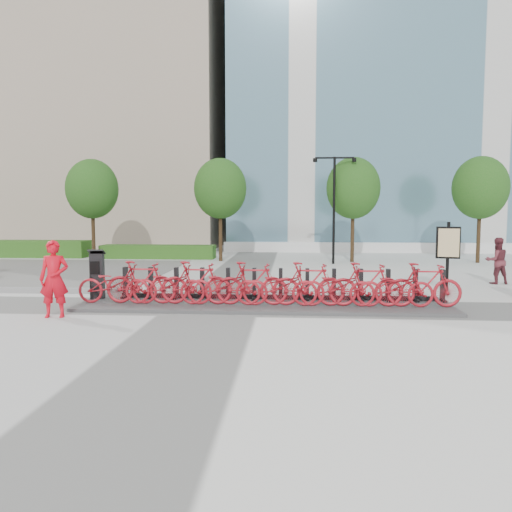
# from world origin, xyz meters

# --- Properties ---
(ground) EXTENTS (120.00, 120.00, 0.00)m
(ground) POSITION_xyz_m (0.00, 0.00, 0.00)
(ground) COLOR silver
(tan_building) EXTENTS (26.00, 16.00, 30.00)m
(tan_building) POSITION_xyz_m (-16.00, 26.00, 15.00)
(tan_building) COLOR gray
(tan_building) RESTS_ON ground
(glass_building) EXTENTS (32.00, 16.00, 24.00)m
(glass_building) POSITION_xyz_m (14.00, 26.00, 12.00)
(glass_building) COLOR slate
(glass_building) RESTS_ON ground
(hedge_b) EXTENTS (6.00, 1.20, 0.70)m
(hedge_b) POSITION_xyz_m (-5.00, 13.20, 0.35)
(hedge_b) COLOR #255218
(hedge_b) RESTS_ON ground
(tree_0) EXTENTS (2.60, 2.60, 5.10)m
(tree_0) POSITION_xyz_m (-8.00, 12.00, 3.59)
(tree_0) COLOR #432E19
(tree_0) RESTS_ON ground
(tree_1) EXTENTS (2.60, 2.60, 5.10)m
(tree_1) POSITION_xyz_m (-1.50, 12.00, 3.59)
(tree_1) COLOR #432E19
(tree_1) RESTS_ON ground
(tree_2) EXTENTS (2.60, 2.60, 5.10)m
(tree_2) POSITION_xyz_m (5.00, 12.00, 3.59)
(tree_2) COLOR #432E19
(tree_2) RESTS_ON ground
(tree_3) EXTENTS (2.60, 2.60, 5.10)m
(tree_3) POSITION_xyz_m (11.00, 12.00, 3.59)
(tree_3) COLOR #432E19
(tree_3) RESTS_ON ground
(streetlamp) EXTENTS (2.00, 0.20, 5.00)m
(streetlamp) POSITION_xyz_m (4.00, 11.00, 3.13)
(streetlamp) COLOR black
(streetlamp) RESTS_ON ground
(dock_pad) EXTENTS (9.60, 2.40, 0.08)m
(dock_pad) POSITION_xyz_m (1.30, 0.30, 0.04)
(dock_pad) COLOR #474748
(dock_pad) RESTS_ON ground
(dock_rail_posts) EXTENTS (8.74, 0.50, 0.85)m
(dock_rail_posts) POSITION_xyz_m (1.72, 0.77, 0.51)
(dock_rail_posts) COLOR black
(dock_rail_posts) RESTS_ON dock_pad
(bike_0) EXTENTS (1.90, 0.66, 1.00)m
(bike_0) POSITION_xyz_m (-2.60, -0.05, 0.58)
(bike_0) COLOR maroon
(bike_0) RESTS_ON dock_pad
(bike_1) EXTENTS (1.85, 0.52, 1.11)m
(bike_1) POSITION_xyz_m (-1.88, -0.05, 0.64)
(bike_1) COLOR maroon
(bike_1) RESTS_ON dock_pad
(bike_2) EXTENTS (1.90, 0.66, 1.00)m
(bike_2) POSITION_xyz_m (-1.16, -0.05, 0.58)
(bike_2) COLOR maroon
(bike_2) RESTS_ON dock_pad
(bike_3) EXTENTS (1.85, 0.52, 1.11)m
(bike_3) POSITION_xyz_m (-0.44, -0.05, 0.64)
(bike_3) COLOR maroon
(bike_3) RESTS_ON dock_pad
(bike_4) EXTENTS (1.90, 0.66, 1.00)m
(bike_4) POSITION_xyz_m (0.28, -0.05, 0.58)
(bike_4) COLOR maroon
(bike_4) RESTS_ON dock_pad
(bike_5) EXTENTS (1.85, 0.52, 1.11)m
(bike_5) POSITION_xyz_m (1.00, -0.05, 0.64)
(bike_5) COLOR maroon
(bike_5) RESTS_ON dock_pad
(bike_6) EXTENTS (1.90, 0.66, 1.00)m
(bike_6) POSITION_xyz_m (1.72, -0.05, 0.58)
(bike_6) COLOR maroon
(bike_6) RESTS_ON dock_pad
(bike_7) EXTENTS (1.85, 0.52, 1.11)m
(bike_7) POSITION_xyz_m (2.44, -0.05, 0.64)
(bike_7) COLOR maroon
(bike_7) RESTS_ON dock_pad
(bike_8) EXTENTS (1.90, 0.66, 1.00)m
(bike_8) POSITION_xyz_m (3.16, -0.05, 0.58)
(bike_8) COLOR maroon
(bike_8) RESTS_ON dock_pad
(bike_9) EXTENTS (1.85, 0.52, 1.11)m
(bike_9) POSITION_xyz_m (3.88, -0.05, 0.64)
(bike_9) COLOR maroon
(bike_9) RESTS_ON dock_pad
(bike_10) EXTENTS (1.90, 0.66, 1.00)m
(bike_10) POSITION_xyz_m (4.60, -0.05, 0.58)
(bike_10) COLOR maroon
(bike_10) RESTS_ON dock_pad
(bike_11) EXTENTS (1.85, 0.52, 1.11)m
(bike_11) POSITION_xyz_m (5.32, -0.05, 0.64)
(bike_11) COLOR maroon
(bike_11) RESTS_ON dock_pad
(kiosk) EXTENTS (0.47, 0.41, 1.37)m
(kiosk) POSITION_xyz_m (-3.31, 0.61, 0.73)
(kiosk) COLOR black
(kiosk) RESTS_ON dock_pad
(worker_red) EXTENTS (0.73, 0.55, 1.81)m
(worker_red) POSITION_xyz_m (-3.51, -1.48, 0.90)
(worker_red) COLOR red
(worker_red) RESTS_ON ground
(pedestrian) EXTENTS (0.82, 0.66, 1.59)m
(pedestrian) POSITION_xyz_m (9.00, 4.80, 0.79)
(pedestrian) COLOR maroon
(pedestrian) RESTS_ON ground
(map_sign) EXTENTS (0.71, 0.26, 2.15)m
(map_sign) POSITION_xyz_m (6.79, 2.94, 1.43)
(map_sign) COLOR black
(map_sign) RESTS_ON ground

